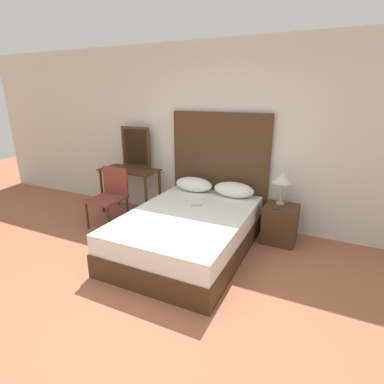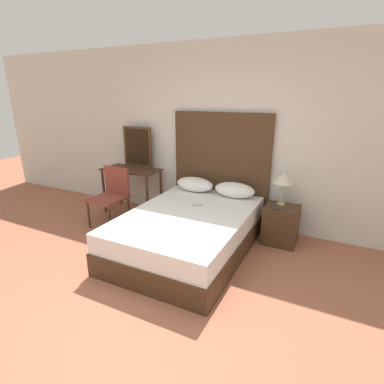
{
  "view_description": "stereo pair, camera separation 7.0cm",
  "coord_description": "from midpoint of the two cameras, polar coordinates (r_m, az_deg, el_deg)",
  "views": [
    {
      "loc": [
        1.43,
        -1.7,
        1.96
      ],
      "look_at": [
        -0.13,
        1.57,
        0.77
      ],
      "focal_mm": 28.0,
      "sensor_mm": 36.0,
      "label": 1
    },
    {
      "loc": [
        1.49,
        -1.67,
        1.96
      ],
      "look_at": [
        -0.13,
        1.57,
        0.77
      ],
      "focal_mm": 28.0,
      "sensor_mm": 36.0,
      "label": 2
    }
  ],
  "objects": [
    {
      "name": "wall_back",
      "position": [
        4.58,
        6.8,
        10.39
      ],
      "size": [
        10.0,
        0.06,
        2.7
      ],
      "color": "silver",
      "rests_on": "ground_plane"
    },
    {
      "name": "vanity_mirror",
      "position": [
        5.21,
        -11.04,
        8.41
      ],
      "size": [
        0.56,
        0.03,
        0.67
      ],
      "color": "#422B19",
      "rests_on": "vanity_desk"
    },
    {
      "name": "pillow_left",
      "position": [
        4.62,
        -0.08,
        1.48
      ],
      "size": [
        0.6,
        0.31,
        0.22
      ],
      "color": "white",
      "rests_on": "bed"
    },
    {
      "name": "chair",
      "position": [
        4.79,
        -15.71,
        -0.24
      ],
      "size": [
        0.47,
        0.51,
        0.89
      ],
      "color": "brown",
      "rests_on": "ground_plane"
    },
    {
      "name": "ground_plane",
      "position": [
        2.97,
        -12.56,
        -23.7
      ],
      "size": [
        16.0,
        16.0,
        0.0
      ],
      "primitive_type": "plane",
      "color": "#9E5B42"
    },
    {
      "name": "bed",
      "position": [
        3.92,
        -1.18,
        -7.6
      ],
      "size": [
        1.46,
        2.1,
        0.52
      ],
      "color": "#422B19",
      "rests_on": "ground_plane"
    },
    {
      "name": "phone_on_nightstand",
      "position": [
        4.11,
        15.09,
        -2.83
      ],
      "size": [
        0.12,
        0.17,
        0.01
      ],
      "color": "#232328",
      "rests_on": "nightstand"
    },
    {
      "name": "nightstand",
      "position": [
        4.29,
        15.98,
        -5.88
      ],
      "size": [
        0.44,
        0.4,
        0.53
      ],
      "color": "#422B19",
      "rests_on": "ground_plane"
    },
    {
      "name": "pillow_right",
      "position": [
        4.39,
        7.5,
        0.42
      ],
      "size": [
        0.6,
        0.31,
        0.22
      ],
      "color": "white",
      "rests_on": "bed"
    },
    {
      "name": "vanity_desk",
      "position": [
        5.14,
        -12.15,
        2.79
      ],
      "size": [
        0.98,
        0.49,
        0.77
      ],
      "color": "#422B19",
      "rests_on": "ground_plane"
    },
    {
      "name": "table_lamp",
      "position": [
        4.16,
        16.42,
        2.56
      ],
      "size": [
        0.28,
        0.28,
        0.45
      ],
      "color": "tan",
      "rests_on": "nightstand"
    },
    {
      "name": "phone_on_bed",
      "position": [
        4.04,
        0.38,
        -2.6
      ],
      "size": [
        0.16,
        0.14,
        0.01
      ],
      "color": "#B7B7BC",
      "rests_on": "bed"
    },
    {
      "name": "headboard",
      "position": [
        4.64,
        4.74,
        4.35
      ],
      "size": [
        1.53,
        0.05,
        1.71
      ],
      "color": "#422B19",
      "rests_on": "ground_plane"
    }
  ]
}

